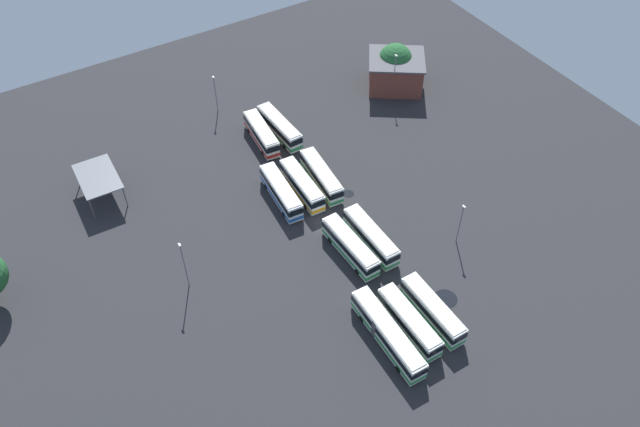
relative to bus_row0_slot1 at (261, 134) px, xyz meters
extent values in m
plane|color=#28282B|center=(22.51, -0.59, -1.88)|extent=(124.36, 124.36, 0.00)
cube|color=silver|center=(-0.01, 0.00, -0.02)|extent=(11.01, 3.52, 3.13)
cube|color=beige|center=(-0.01, 0.00, 1.62)|extent=(10.56, 3.28, 0.14)
cube|color=black|center=(-0.01, 0.00, 0.48)|extent=(11.07, 3.57, 1.00)
cube|color=red|center=(-0.01, 0.00, -0.90)|extent=(11.07, 3.57, 0.63)
cube|color=black|center=(5.39, -0.51, 0.58)|extent=(0.25, 2.05, 1.15)
cylinder|color=black|center=(3.44, 0.83, -1.38)|extent=(1.02, 0.39, 1.00)
cylinder|color=black|center=(3.23, -1.47, -1.38)|extent=(1.02, 0.39, 1.00)
cylinder|color=black|center=(-3.24, 1.47, -1.38)|extent=(1.02, 0.39, 1.00)
cylinder|color=black|center=(-3.46, -0.83, -1.38)|extent=(1.02, 0.39, 1.00)
cube|color=silver|center=(0.02, 3.65, -0.02)|extent=(11.72, 2.91, 3.13)
cube|color=beige|center=(0.02, 3.65, 1.62)|extent=(11.25, 2.69, 0.14)
cube|color=black|center=(0.02, 3.65, 0.48)|extent=(11.78, 2.95, 1.00)
cube|color=#2D8C4C|center=(0.02, 3.65, -0.90)|extent=(11.78, 2.95, 0.63)
cube|color=black|center=(5.85, 3.85, 0.58)|extent=(0.13, 2.06, 1.15)
cylinder|color=black|center=(3.59, 4.92, -1.38)|extent=(1.01, 0.33, 1.00)
cylinder|color=black|center=(3.67, 2.62, -1.38)|extent=(1.01, 0.33, 1.00)
cylinder|color=black|center=(-3.62, 4.68, -1.38)|extent=(1.01, 0.33, 1.00)
cylinder|color=black|center=(-3.54, 2.37, -1.38)|extent=(1.01, 0.33, 1.00)
cube|color=silver|center=(14.68, -4.15, -0.02)|extent=(11.68, 3.44, 3.13)
cube|color=beige|center=(14.68, -4.15, 1.62)|extent=(11.20, 3.20, 0.14)
cube|color=black|center=(14.68, -4.15, 0.48)|extent=(11.74, 3.48, 1.00)
cube|color=#1E56A8|center=(14.68, -4.15, -0.90)|extent=(11.74, 3.48, 0.63)
cube|color=black|center=(20.42, -4.62, 0.58)|extent=(0.23, 2.06, 1.15)
cylinder|color=black|center=(18.33, -3.29, -1.38)|extent=(1.02, 0.38, 1.00)
cylinder|color=black|center=(18.14, -5.59, -1.38)|extent=(1.02, 0.38, 1.00)
cylinder|color=black|center=(11.21, -2.70, -1.38)|extent=(1.02, 0.38, 1.00)
cylinder|color=black|center=(11.02, -5.00, -1.38)|extent=(1.02, 0.38, 1.00)
cube|color=silver|center=(15.03, -0.44, -0.02)|extent=(11.35, 3.00, 3.13)
cube|color=beige|center=(15.03, -0.44, 1.62)|extent=(10.89, 2.78, 0.14)
cube|color=black|center=(15.03, -0.44, 0.48)|extent=(11.41, 3.04, 1.00)
cube|color=orange|center=(15.03, -0.44, -0.90)|extent=(11.41, 3.04, 0.63)
cube|color=black|center=(20.66, -0.68, 0.58)|extent=(0.15, 2.06, 1.15)
cylinder|color=black|center=(18.56, 0.56, -1.38)|extent=(1.01, 0.34, 1.00)
cylinder|color=black|center=(18.46, -1.74, -1.38)|extent=(1.01, 0.34, 1.00)
cylinder|color=black|center=(11.59, 0.87, -1.38)|extent=(1.01, 0.34, 1.00)
cylinder|color=black|center=(11.49, -1.44, -1.38)|extent=(1.01, 0.34, 1.00)
cube|color=silver|center=(14.85, 3.37, -0.02)|extent=(11.72, 3.63, 3.13)
cube|color=beige|center=(14.85, 3.37, 1.62)|extent=(11.24, 3.38, 0.14)
cube|color=black|center=(14.85, 3.37, 0.48)|extent=(11.78, 3.67, 1.00)
cube|color=#2D8C4C|center=(14.85, 3.37, -0.90)|extent=(11.78, 3.67, 0.63)
cube|color=black|center=(20.60, 2.80, 0.58)|extent=(0.26, 2.05, 1.15)
cylinder|color=black|center=(18.52, 4.16, -1.38)|extent=(1.02, 0.40, 1.00)
cylinder|color=black|center=(18.30, 1.87, -1.38)|extent=(1.02, 0.40, 1.00)
cylinder|color=black|center=(11.41, 4.86, -1.38)|extent=(1.02, 0.40, 1.00)
cylinder|color=black|center=(11.18, 2.57, -1.38)|extent=(1.02, 0.40, 1.00)
cube|color=silver|center=(30.21, -0.94, -0.02)|extent=(11.72, 2.82, 3.13)
cube|color=beige|center=(30.21, -0.94, 1.62)|extent=(11.25, 2.61, 0.14)
cube|color=black|center=(30.21, -0.94, 0.48)|extent=(11.78, 2.86, 1.00)
cube|color=#2D8C4C|center=(30.21, -0.94, -0.90)|extent=(11.78, 2.86, 0.63)
cube|color=black|center=(36.05, -0.78, 0.58)|extent=(0.12, 2.06, 1.15)
cylinder|color=black|center=(33.79, 0.31, -1.38)|extent=(1.01, 0.33, 1.00)
cylinder|color=black|center=(33.85, -2.00, -1.38)|extent=(1.01, 0.33, 1.00)
cylinder|color=black|center=(26.57, 0.11, -1.38)|extent=(1.01, 0.33, 1.00)
cylinder|color=black|center=(26.63, -2.19, -1.38)|extent=(1.01, 0.33, 1.00)
cube|color=silver|center=(30.17, 2.79, -0.02)|extent=(11.52, 2.52, 3.13)
cube|color=beige|center=(30.17, 2.79, 1.62)|extent=(11.06, 2.32, 0.14)
cube|color=black|center=(30.17, 2.79, 0.48)|extent=(11.58, 2.56, 1.00)
cube|color=#2D8C4C|center=(30.17, 2.79, -0.90)|extent=(11.58, 2.56, 0.63)
cube|color=black|center=(35.94, 2.80, 0.58)|extent=(0.06, 2.06, 1.15)
cylinder|color=black|center=(33.74, 3.95, -1.38)|extent=(1.00, 0.30, 1.00)
cylinder|color=black|center=(33.75, 1.64, -1.38)|extent=(1.00, 0.30, 1.00)
cylinder|color=black|center=(26.60, 3.95, -1.38)|extent=(1.00, 0.30, 1.00)
cylinder|color=black|center=(26.60, 1.64, -1.38)|extent=(1.00, 0.30, 1.00)
cube|color=silver|center=(45.57, -5.07, -0.02)|extent=(14.50, 2.95, 3.13)
cube|color=beige|center=(45.57, -5.07, 1.62)|extent=(13.92, 2.73, 0.14)
cube|color=black|center=(45.57, -5.07, 0.48)|extent=(14.58, 2.99, 1.00)
cube|color=#2D8C4C|center=(45.57, -5.07, -0.90)|extent=(14.58, 2.99, 0.63)
cube|color=black|center=(52.80, -5.29, 0.58)|extent=(0.12, 2.06, 1.15)
cube|color=#47474C|center=(43.98, -5.02, -0.02)|extent=(0.98, 2.59, 3.00)
cylinder|color=black|center=(50.08, -4.05, -1.38)|extent=(1.01, 0.33, 1.00)
cylinder|color=black|center=(50.01, -6.36, -1.38)|extent=(1.01, 0.33, 1.00)
cylinder|color=black|center=(41.13, -3.78, -1.38)|extent=(1.01, 0.33, 1.00)
cylinder|color=black|center=(41.06, -6.09, -1.38)|extent=(1.01, 0.33, 1.00)
cube|color=silver|center=(45.53, -1.52, -0.02)|extent=(11.55, 2.59, 3.13)
cube|color=beige|center=(45.53, -1.52, 1.62)|extent=(11.09, 2.39, 0.14)
cube|color=black|center=(45.53, -1.52, 0.48)|extent=(11.61, 2.63, 1.00)
cube|color=#2D8C4C|center=(45.53, -1.52, -0.90)|extent=(11.61, 2.63, 0.63)
cube|color=black|center=(51.31, -1.56, 0.58)|extent=(0.07, 2.06, 1.15)
cylinder|color=black|center=(49.11, -0.39, -1.38)|extent=(1.00, 0.31, 1.00)
cylinder|color=black|center=(49.10, -2.70, -1.38)|extent=(1.00, 0.31, 1.00)
cylinder|color=black|center=(41.96, -0.34, -1.38)|extent=(1.00, 0.31, 1.00)
cylinder|color=black|center=(41.95, -2.65, -1.38)|extent=(1.00, 0.31, 1.00)
cube|color=silver|center=(45.68, 2.38, -0.02)|extent=(11.47, 2.56, 3.13)
cube|color=beige|center=(45.68, 2.38, 1.62)|extent=(11.01, 2.35, 0.14)
cube|color=black|center=(45.68, 2.38, 0.48)|extent=(11.53, 2.59, 1.00)
cube|color=#2D8C4C|center=(45.68, 2.38, -0.90)|extent=(11.53, 2.59, 0.63)
cube|color=black|center=(51.42, 2.36, 0.58)|extent=(0.07, 2.06, 1.15)
cylinder|color=black|center=(49.23, 3.52, -1.38)|extent=(1.00, 0.30, 1.00)
cylinder|color=black|center=(49.22, 1.21, -1.38)|extent=(1.00, 0.30, 1.00)
cylinder|color=black|center=(42.13, 3.55, -1.38)|extent=(1.00, 0.30, 1.00)
cylinder|color=black|center=(42.12, 1.24, -1.38)|extent=(1.00, 0.30, 1.00)
cube|color=brown|center=(-1.70, 30.41, 1.07)|extent=(12.98, 13.27, 5.90)
cube|color=#4C4C51|center=(-1.70, 30.41, 4.20)|extent=(13.76, 14.07, 0.36)
cube|color=black|center=(1.14, 34.54, -0.78)|extent=(1.52, 1.07, 2.20)
cube|color=slate|center=(-1.66, -28.63, 2.28)|extent=(9.45, 6.28, 0.20)
cylinder|color=#59595B|center=(2.75, -26.08, 0.15)|extent=(0.20, 0.20, 4.06)
cylinder|color=#59595B|center=(2.58, -31.45, 0.15)|extent=(0.20, 0.20, 4.06)
cylinder|color=#59595B|center=(-5.90, -25.80, 0.15)|extent=(0.20, 0.20, 4.06)
cylinder|color=#59595B|center=(-6.08, -31.17, 0.15)|extent=(0.20, 0.20, 4.06)
cylinder|color=slate|center=(-12.47, -2.84, 1.79)|extent=(0.16, 0.16, 7.35)
cube|color=silver|center=(-12.47, -2.84, 5.64)|extent=(0.56, 0.28, 0.20)
cylinder|color=slate|center=(36.43, 14.52, 1.84)|extent=(0.16, 0.16, 7.44)
cube|color=silver|center=(36.43, 14.52, 5.74)|extent=(0.56, 0.28, 0.20)
cylinder|color=slate|center=(1.35, 27.64, 2.74)|extent=(0.16, 0.16, 9.25)
cube|color=silver|center=(1.35, 27.64, 7.54)|extent=(0.56, 0.28, 0.20)
cylinder|color=slate|center=(22.86, -24.00, 2.48)|extent=(0.16, 0.16, 8.72)
cube|color=silver|center=(22.86, -24.00, 7.01)|extent=(0.56, 0.28, 0.20)
cylinder|color=brown|center=(-2.66, 30.77, -0.78)|extent=(0.44, 0.44, 2.20)
sphere|color=#235B2D|center=(-2.66, 30.77, 3.16)|extent=(6.70, 6.70, 6.70)
cylinder|color=black|center=(19.11, 6.02, -1.88)|extent=(1.88, 1.88, 0.01)
cylinder|color=black|center=(44.17, 6.19, -1.88)|extent=(3.44, 3.44, 0.01)
camera|label=1|loc=(81.51, -37.49, 73.23)|focal=36.32mm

